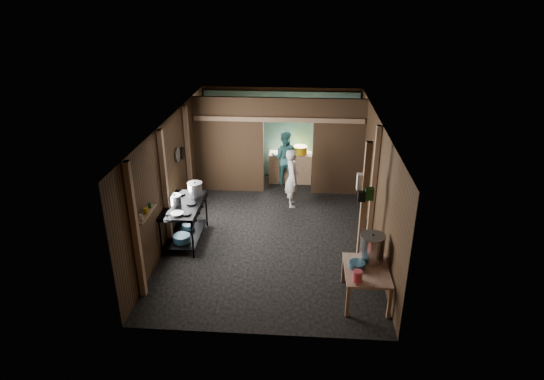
# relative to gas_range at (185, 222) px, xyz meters

# --- Properties ---
(floor) EXTENTS (4.50, 7.00, 0.00)m
(floor) POSITION_rel_gas_range_xyz_m (1.88, 0.62, -0.45)
(floor) COLOR black
(floor) RESTS_ON ground
(ceiling) EXTENTS (4.50, 7.00, 0.00)m
(ceiling) POSITION_rel_gas_range_xyz_m (1.88, 0.62, 2.15)
(ceiling) COLOR black
(ceiling) RESTS_ON ground
(wall_back) EXTENTS (4.50, 0.00, 2.60)m
(wall_back) POSITION_rel_gas_range_xyz_m (1.88, 4.12, 0.85)
(wall_back) COLOR #472E19
(wall_back) RESTS_ON ground
(wall_front) EXTENTS (4.50, 0.00, 2.60)m
(wall_front) POSITION_rel_gas_range_xyz_m (1.88, -2.88, 0.85)
(wall_front) COLOR #472E19
(wall_front) RESTS_ON ground
(wall_left) EXTENTS (0.00, 7.00, 2.60)m
(wall_left) POSITION_rel_gas_range_xyz_m (-0.37, 0.62, 0.85)
(wall_left) COLOR #472E19
(wall_left) RESTS_ON ground
(wall_right) EXTENTS (0.00, 7.00, 2.60)m
(wall_right) POSITION_rel_gas_range_xyz_m (4.13, 0.62, 0.85)
(wall_right) COLOR #472E19
(wall_right) RESTS_ON ground
(partition_left) EXTENTS (1.85, 0.10, 2.60)m
(partition_left) POSITION_rel_gas_range_xyz_m (0.55, 2.82, 0.85)
(partition_left) COLOR #422B1A
(partition_left) RESTS_ON floor
(partition_right) EXTENTS (1.35, 0.10, 2.60)m
(partition_right) POSITION_rel_gas_range_xyz_m (3.46, 2.82, 0.85)
(partition_right) COLOR #422B1A
(partition_right) RESTS_ON floor
(partition_header) EXTENTS (1.30, 0.10, 0.60)m
(partition_header) POSITION_rel_gas_range_xyz_m (2.13, 2.82, 1.85)
(partition_header) COLOR #422B1A
(partition_header) RESTS_ON wall_back
(turquoise_panel) EXTENTS (4.40, 0.06, 2.50)m
(turquoise_panel) POSITION_rel_gas_range_xyz_m (1.88, 4.06, 0.80)
(turquoise_panel) COLOR #6B9A9B
(turquoise_panel) RESTS_ON wall_back
(back_counter) EXTENTS (1.20, 0.50, 0.85)m
(back_counter) POSITION_rel_gas_range_xyz_m (2.18, 3.57, -0.02)
(back_counter) COLOR #A47F62
(back_counter) RESTS_ON floor
(wall_clock) EXTENTS (0.20, 0.03, 0.20)m
(wall_clock) POSITION_rel_gas_range_xyz_m (2.13, 4.02, 1.45)
(wall_clock) COLOR silver
(wall_clock) RESTS_ON wall_back
(post_left_a) EXTENTS (0.10, 0.12, 2.60)m
(post_left_a) POSITION_rel_gas_range_xyz_m (-0.30, -1.98, 0.85)
(post_left_a) COLOR #A47F62
(post_left_a) RESTS_ON floor
(post_left_b) EXTENTS (0.10, 0.12, 2.60)m
(post_left_b) POSITION_rel_gas_range_xyz_m (-0.30, -0.18, 0.85)
(post_left_b) COLOR #A47F62
(post_left_b) RESTS_ON floor
(post_left_c) EXTENTS (0.10, 0.12, 2.60)m
(post_left_c) POSITION_rel_gas_range_xyz_m (-0.30, 1.82, 0.85)
(post_left_c) COLOR #A47F62
(post_left_c) RESTS_ON floor
(post_right) EXTENTS (0.10, 0.12, 2.60)m
(post_right) POSITION_rel_gas_range_xyz_m (4.06, 0.42, 0.85)
(post_right) COLOR #A47F62
(post_right) RESTS_ON floor
(post_free) EXTENTS (0.12, 0.12, 2.60)m
(post_free) POSITION_rel_gas_range_xyz_m (3.73, -0.68, 0.85)
(post_free) COLOR #A47F62
(post_free) RESTS_ON floor
(cross_beam) EXTENTS (4.40, 0.12, 0.12)m
(cross_beam) POSITION_rel_gas_range_xyz_m (1.88, 2.77, 1.60)
(cross_beam) COLOR #A47F62
(cross_beam) RESTS_ON wall_left
(pan_lid_big) EXTENTS (0.03, 0.34, 0.34)m
(pan_lid_big) POSITION_rel_gas_range_xyz_m (-0.33, 1.02, 1.20)
(pan_lid_big) COLOR slate
(pan_lid_big) RESTS_ON wall_left
(pan_lid_small) EXTENTS (0.03, 0.30, 0.30)m
(pan_lid_small) POSITION_rel_gas_range_xyz_m (-0.33, 1.42, 1.10)
(pan_lid_small) COLOR black
(pan_lid_small) RESTS_ON wall_left
(wall_shelf) EXTENTS (0.14, 0.80, 0.03)m
(wall_shelf) POSITION_rel_gas_range_xyz_m (-0.27, -1.48, 0.95)
(wall_shelf) COLOR #A47F62
(wall_shelf) RESTS_ON wall_left
(jar_white) EXTENTS (0.07, 0.07, 0.10)m
(jar_white) POSITION_rel_gas_range_xyz_m (-0.27, -1.73, 1.02)
(jar_white) COLOR silver
(jar_white) RESTS_ON wall_shelf
(jar_yellow) EXTENTS (0.08, 0.08, 0.10)m
(jar_yellow) POSITION_rel_gas_range_xyz_m (-0.27, -1.48, 1.02)
(jar_yellow) COLOR #B68D0D
(jar_yellow) RESTS_ON wall_shelf
(jar_green) EXTENTS (0.06, 0.06, 0.10)m
(jar_green) POSITION_rel_gas_range_xyz_m (-0.27, -1.26, 1.02)
(jar_green) COLOR #164516
(jar_green) RESTS_ON wall_shelf
(bag_white) EXTENTS (0.22, 0.15, 0.32)m
(bag_white) POSITION_rel_gas_range_xyz_m (3.68, -0.60, 1.33)
(bag_white) COLOR silver
(bag_white) RESTS_ON post_free
(bag_green) EXTENTS (0.16, 0.12, 0.24)m
(bag_green) POSITION_rel_gas_range_xyz_m (3.80, -0.74, 1.15)
(bag_green) COLOR #164516
(bag_green) RESTS_ON post_free
(bag_black) EXTENTS (0.14, 0.10, 0.20)m
(bag_black) POSITION_rel_gas_range_xyz_m (3.66, -0.76, 1.10)
(bag_black) COLOR black
(bag_black) RESTS_ON post_free
(gas_range) EXTENTS (0.78, 1.52, 0.90)m
(gas_range) POSITION_rel_gas_range_xyz_m (0.00, 0.00, 0.00)
(gas_range) COLOR black
(gas_range) RESTS_ON floor
(prep_table) EXTENTS (0.78, 1.07, 0.63)m
(prep_table) POSITION_rel_gas_range_xyz_m (3.71, -1.82, -0.13)
(prep_table) COLOR tan
(prep_table) RESTS_ON floor
(stove_pot_large) EXTENTS (0.43, 0.43, 0.34)m
(stove_pot_large) POSITION_rel_gas_range_xyz_m (0.17, 0.43, 0.60)
(stove_pot_large) COLOR silver
(stove_pot_large) RESTS_ON gas_range
(stove_pot_med) EXTENTS (0.31, 0.31, 0.24)m
(stove_pot_med) POSITION_rel_gas_range_xyz_m (-0.17, -0.03, 0.55)
(stove_pot_med) COLOR silver
(stove_pot_med) RESTS_ON gas_range
(frying_pan) EXTENTS (0.43, 0.56, 0.07)m
(frying_pan) POSITION_rel_gas_range_xyz_m (0.00, -0.51, 0.47)
(frying_pan) COLOR slate
(frying_pan) RESTS_ON gas_range
(blue_tub_front) EXTENTS (0.36, 0.36, 0.15)m
(blue_tub_front) POSITION_rel_gas_range_xyz_m (0.00, -0.35, -0.20)
(blue_tub_front) COLOR #21485B
(blue_tub_front) RESTS_ON gas_range
(blue_tub_back) EXTENTS (0.27, 0.27, 0.11)m
(blue_tub_back) POSITION_rel_gas_range_xyz_m (0.00, 0.23, -0.22)
(blue_tub_back) COLOR #21485B
(blue_tub_back) RESTS_ON gas_range
(stock_pot) EXTENTS (0.51, 0.51, 0.53)m
(stock_pot) POSITION_rel_gas_range_xyz_m (3.81, -1.52, 0.43)
(stock_pot) COLOR silver
(stock_pot) RESTS_ON prep_table
(wash_basin) EXTENTS (0.36, 0.36, 0.11)m
(wash_basin) POSITION_rel_gas_range_xyz_m (3.54, -1.77, 0.23)
(wash_basin) COLOR #21485B
(wash_basin) RESTS_ON prep_table
(pink_bucket) EXTENTS (0.21, 0.21, 0.20)m
(pink_bucket) POSITION_rel_gas_range_xyz_m (3.50, -2.18, 0.28)
(pink_bucket) COLOR #E54859
(pink_bucket) RESTS_ON prep_table
(knife) EXTENTS (0.30, 0.07, 0.01)m
(knife) POSITION_rel_gas_range_xyz_m (3.62, -2.32, 0.19)
(knife) COLOR silver
(knife) RESTS_ON prep_table
(yellow_tub) EXTENTS (0.40, 0.40, 0.22)m
(yellow_tub) POSITION_rel_gas_range_xyz_m (2.45, 3.57, 0.51)
(yellow_tub) COLOR #B68D0D
(yellow_tub) RESTS_ON back_counter
(cook) EXTENTS (0.43, 0.59, 1.51)m
(cook) POSITION_rel_gas_range_xyz_m (2.28, 1.97, 0.30)
(cook) COLOR beige
(cook) RESTS_ON floor
(worker_back) EXTENTS (0.78, 0.63, 1.55)m
(worker_back) POSITION_rel_gas_range_xyz_m (2.02, 3.42, 0.33)
(worker_back) COLOR teal
(worker_back) RESTS_ON floor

